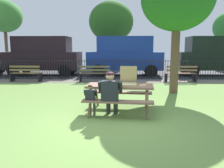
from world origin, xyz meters
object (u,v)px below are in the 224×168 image
object	(u,v)px
pizza_slice_on_table	(143,85)
far_tree_left	(4,17)
child_at_table	(91,97)
park_bench_center	(95,74)
parked_car_center	(125,55)
park_bench_right	(181,74)
adult_at_table	(110,92)
picnic_table_foreground	(120,91)
far_tree_midleft	(111,22)
parked_car_right	(215,55)
park_bench_left	(26,74)
pizza_box_open	(128,80)
parked_car_left	(43,55)

from	to	relation	value
pizza_slice_on_table	far_tree_left	bearing A→B (deg)	126.09
child_at_table	park_bench_center	bearing A→B (deg)	94.15
child_at_table	parked_car_center	bearing A→B (deg)	82.06
parked_car_center	far_tree_left	world-z (taller)	far_tree_left
pizza_slice_on_table	park_bench_right	xyz separation A→B (m)	(2.66, 5.67, -0.36)
adult_at_table	far_tree_left	distance (m)	18.45
child_at_table	parked_car_center	distance (m)	9.02
picnic_table_foreground	park_bench_center	distance (m)	5.78
park_bench_right	far_tree_midleft	bearing A→B (deg)	112.79
child_at_table	far_tree_left	xyz separation A→B (m)	(-9.32, 15.11, 3.99)
pizza_slice_on_table	parked_car_right	distance (m)	10.17
park_bench_center	parked_car_right	size ratio (longest dim) A/B	0.34
adult_at_table	child_at_table	distance (m)	0.52
park_bench_right	pizza_slice_on_table	bearing A→B (deg)	-115.18
far_tree_left	far_tree_midleft	distance (m)	9.59
park_bench_left	park_bench_right	size ratio (longest dim) A/B	1.01
park_bench_left	pizza_box_open	bearing A→B (deg)	-48.14
park_bench_center	picnic_table_foreground	bearing A→B (deg)	-78.06
picnic_table_foreground	park_bench_center	xyz separation A→B (m)	(-1.20, 5.65, -0.18)
pizza_box_open	child_at_table	world-z (taller)	pizza_box_open
pizza_box_open	parked_car_center	world-z (taller)	parked_car_center
park_bench_right	parked_car_center	world-z (taller)	parked_car_center
park_bench_right	far_tree_midleft	size ratio (longest dim) A/B	0.28
adult_at_table	pizza_slice_on_table	bearing A→B (deg)	27.55
pizza_box_open	far_tree_left	world-z (taller)	far_tree_left
picnic_table_foreground	pizza_slice_on_table	distance (m)	0.65
pizza_slice_on_table	park_bench_left	distance (m)	7.88
parked_car_right	park_bench_center	bearing A→B (deg)	-159.27
picnic_table_foreground	parked_car_left	world-z (taller)	parked_car_left
adult_at_table	child_at_table	world-z (taller)	adult_at_table
picnic_table_foreground	park_bench_right	distance (m)	6.54
park_bench_center	parked_car_right	bearing A→B (deg)	20.73
pizza_slice_on_table	adult_at_table	distance (m)	0.99
park_bench_center	far_tree_midleft	distance (m)	9.73
parked_car_left	far_tree_left	distance (m)	8.78
pizza_slice_on_table	park_bench_left	xyz separation A→B (m)	(-5.46, 5.67, -0.36)
pizza_slice_on_table	picnic_table_foreground	bearing A→B (deg)	178.30
pizza_slice_on_table	parked_car_center	distance (m)	8.49
parked_car_left	park_bench_right	bearing A→B (deg)	-19.23
adult_at_table	far_tree_left	size ratio (longest dim) A/B	0.20
park_bench_left	far_tree_left	bearing A→B (deg)	120.17
pizza_box_open	pizza_slice_on_table	distance (m)	0.41
pizza_slice_on_table	parked_car_left	bearing A→B (deg)	122.41
park_bench_left	park_bench_right	world-z (taller)	same
parked_car_left	far_tree_left	world-z (taller)	far_tree_left
far_tree_left	far_tree_midleft	xyz separation A→B (m)	(9.58, 0.00, -0.48)
pizza_box_open	adult_at_table	distance (m)	0.71
child_at_table	far_tree_left	size ratio (longest dim) A/B	0.14
park_bench_left	parked_car_center	size ratio (longest dim) A/B	0.34
picnic_table_foreground	park_bench_right	size ratio (longest dim) A/B	1.22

